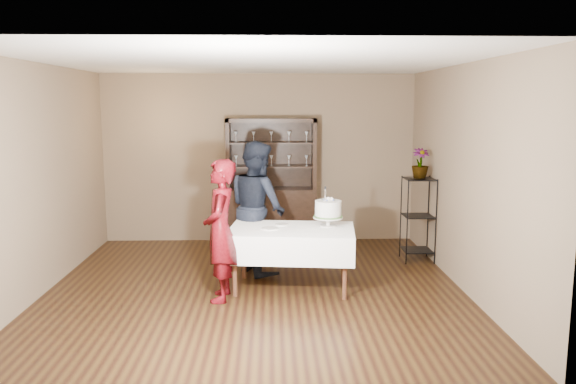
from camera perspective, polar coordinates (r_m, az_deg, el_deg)
name	(u,v)px	position (r m, az deg, el deg)	size (l,w,h in m)	color
floor	(256,289)	(6.92, -3.32, -9.81)	(5.00, 5.00, 0.00)	black
ceiling	(253,62)	(6.57, -3.54, 13.08)	(5.00, 5.00, 0.00)	white
back_wall	(259,158)	(9.10, -2.96, 3.43)	(5.00, 0.02, 2.70)	brown
wall_left	(40,180)	(7.14, -23.91, 1.15)	(0.02, 5.00, 2.70)	brown
wall_right	(465,178)	(7.00, 17.50, 1.36)	(0.02, 5.00, 2.70)	brown
china_hutch	(272,203)	(8.94, -1.68, -1.09)	(1.40, 0.48, 2.00)	black
plant_etagere	(418,216)	(8.18, 13.07, -2.37)	(0.42, 0.42, 1.20)	black
cake_table	(292,243)	(6.79, 0.36, -5.17)	(1.58, 1.08, 0.75)	white
woman	(220,230)	(6.40, -6.88, -3.90)	(0.59, 0.39, 1.62)	#3B050B
man	(257,207)	(7.40, -3.14, -1.54)	(0.85, 0.66, 1.76)	black
cake	(328,210)	(6.84, 4.10, -1.86)	(0.39, 0.39, 0.50)	silver
plate_near	(270,228)	(6.71, -1.84, -3.73)	(0.20, 0.20, 0.01)	silver
plate_far	(282,225)	(6.92, -0.64, -3.32)	(0.17, 0.17, 0.01)	silver
potted_plant	(420,163)	(8.09, 13.29, 2.86)	(0.24, 0.24, 0.42)	#436E34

